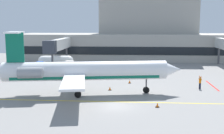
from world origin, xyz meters
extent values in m
cube|color=gray|center=(0.00, 0.00, -0.05)|extent=(120.00, 120.00, 0.10)
cube|color=yellow|center=(0.00, 1.91, 0.00)|extent=(108.00, 0.24, 0.01)
cube|color=red|center=(14.51, 12.70, 0.00)|extent=(0.30, 8.00, 0.01)
cube|color=#ADA89E|center=(-0.39, 47.68, 3.46)|extent=(59.04, 15.36, 6.93)
cube|color=#9F9A91|center=(5.95, 51.52, 13.89)|extent=(27.09, 10.75, 13.92)
cube|color=black|center=(-0.39, 39.95, 2.92)|extent=(56.68, 0.12, 2.05)
cube|color=silver|center=(-14.88, 32.34, 5.06)|extent=(1.40, 15.32, 2.40)
cube|color=#2D333D|center=(-14.88, 23.78, 5.06)|extent=(2.40, 2.00, 2.64)
cylinder|color=#4C4C51|center=(-14.88, 38.50, 1.93)|extent=(0.44, 0.44, 3.86)
cylinder|color=#4C4C51|center=(-14.88, 25.48, 1.93)|extent=(0.44, 0.44, 3.86)
cylinder|color=#4C4C51|center=(22.69, 38.50, 1.97)|extent=(0.44, 0.44, 3.95)
cylinder|color=white|center=(-4.48, 5.41, 3.32)|extent=(22.32, 6.28, 2.58)
cube|color=#0C664C|center=(-4.48, 5.41, 2.61)|extent=(20.09, 5.65, 0.46)
cone|color=white|center=(7.36, 7.43, 3.32)|extent=(3.22, 2.97, 2.53)
cube|color=white|center=(-6.92, 10.78, 2.93)|extent=(4.11, 9.16, 0.28)
cube|color=white|center=(-5.00, -0.47, 2.93)|extent=(4.11, 9.16, 0.28)
cylinder|color=gray|center=(-11.82, 6.22, 3.51)|extent=(3.29, 1.92, 1.42)
cylinder|color=gray|center=(-11.14, 2.21, 3.51)|extent=(3.29, 1.92, 1.42)
cube|color=#0C664C|center=(-13.67, 3.84, 6.60)|extent=(2.33, 0.63, 3.97)
cube|color=white|center=(-13.67, 3.84, 8.58)|extent=(2.47, 4.37, 0.20)
cylinder|color=#3F3F44|center=(3.84, 6.83, 1.47)|extent=(0.20, 0.20, 1.58)
cylinder|color=black|center=(3.84, 6.83, 0.45)|extent=(0.95, 0.50, 0.90)
cylinder|color=#3F3F44|center=(-5.85, 6.87, 1.47)|extent=(0.20, 0.20, 1.58)
cylinder|color=black|center=(-5.85, 6.87, 0.45)|extent=(0.95, 0.50, 0.90)
cylinder|color=#3F3F44|center=(-5.29, 3.57, 1.47)|extent=(0.20, 0.20, 1.58)
cylinder|color=black|center=(-5.29, 3.57, 0.45)|extent=(0.95, 0.50, 0.90)
cube|color=silver|center=(-12.65, 26.35, 0.68)|extent=(4.16, 1.92, 0.66)
cube|color=#B8B1A9|center=(-11.49, 26.36, 1.50)|extent=(1.68, 1.70, 0.98)
cylinder|color=black|center=(-11.21, 27.30, 0.35)|extent=(0.70, 0.29, 0.70)
cylinder|color=black|center=(-11.19, 25.44, 0.35)|extent=(0.70, 0.29, 0.70)
cylinder|color=black|center=(-14.11, 27.26, 0.35)|extent=(0.70, 0.29, 0.70)
cylinder|color=black|center=(-14.08, 25.40, 0.35)|extent=(0.70, 0.29, 0.70)
cube|color=#1E4CB2|center=(-17.88, 23.45, 0.60)|extent=(3.81, 2.70, 0.50)
cube|color=#1A4197|center=(-16.97, 23.79, 1.48)|extent=(1.80, 1.82, 1.25)
cylinder|color=black|center=(-17.02, 24.62, 0.35)|extent=(0.75, 0.51, 0.70)
cylinder|color=black|center=(-16.46, 23.14, 0.35)|extent=(0.75, 0.51, 0.70)
cylinder|color=black|center=(-19.29, 23.77, 0.35)|extent=(0.75, 0.51, 0.70)
cylinder|color=black|center=(-18.74, 22.29, 0.35)|extent=(0.75, 0.51, 0.70)
cube|color=#1E4CB2|center=(-18.80, 17.38, 0.63)|extent=(3.57, 1.56, 0.56)
cube|color=#1A4197|center=(-19.79, 17.35, 1.48)|extent=(1.45, 1.35, 1.15)
cylinder|color=black|center=(-20.01, 16.62, 0.35)|extent=(0.71, 0.30, 0.70)
cylinder|color=black|center=(-20.06, 18.06, 0.35)|extent=(0.71, 0.30, 0.70)
cylinder|color=black|center=(-17.55, 16.69, 0.35)|extent=(0.71, 0.30, 0.70)
cylinder|color=black|center=(-17.59, 18.14, 0.35)|extent=(0.71, 0.30, 0.70)
cylinder|color=white|center=(-15.56, 30.59, 1.47)|extent=(5.92, 2.83, 2.23)
sphere|color=white|center=(-12.72, 30.90, 1.47)|extent=(2.19, 2.19, 2.19)
sphere|color=white|center=(-18.40, 30.29, 1.47)|extent=(2.19, 2.19, 2.19)
cube|color=#59595B|center=(-17.27, 30.59, 0.17)|extent=(0.60, 2.01, 0.35)
cube|color=#59595B|center=(-13.84, 30.59, 0.17)|extent=(0.60, 2.01, 0.35)
cylinder|color=#191E33|center=(12.01, 10.39, 0.44)|extent=(0.18, 0.18, 0.87)
cylinder|color=#191E33|center=(12.09, 10.20, 0.44)|extent=(0.18, 0.18, 0.87)
cylinder|color=orange|center=(12.05, 10.29, 1.21)|extent=(0.34, 0.34, 0.68)
sphere|color=tan|center=(12.05, 10.29, 1.67)|extent=(0.24, 0.24, 0.24)
cylinder|color=orange|center=(11.97, 10.50, 1.60)|extent=(0.23, 0.39, 0.50)
cylinder|color=#F2590C|center=(11.97, 10.50, 1.82)|extent=(0.06, 0.06, 0.28)
cylinder|color=orange|center=(12.14, 10.09, 1.60)|extent=(0.23, 0.39, 0.50)
cylinder|color=#F2590C|center=(12.14, 10.09, 1.82)|extent=(0.06, 0.06, 0.28)
cone|color=orange|center=(1.41, 13.61, 0.28)|extent=(0.36, 0.36, 0.55)
cube|color=black|center=(1.41, 13.61, 0.02)|extent=(0.47, 0.47, 0.04)
cone|color=orange|center=(-1.42, 8.28, 0.28)|extent=(0.36, 0.36, 0.55)
cube|color=black|center=(-1.42, 8.28, 0.02)|extent=(0.47, 0.47, 0.04)
cone|color=orange|center=(4.87, -0.12, 0.28)|extent=(0.36, 0.36, 0.55)
cube|color=black|center=(4.87, -0.12, 0.02)|extent=(0.47, 0.47, 0.04)
camera|label=1|loc=(2.03, -33.43, 9.71)|focal=46.54mm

